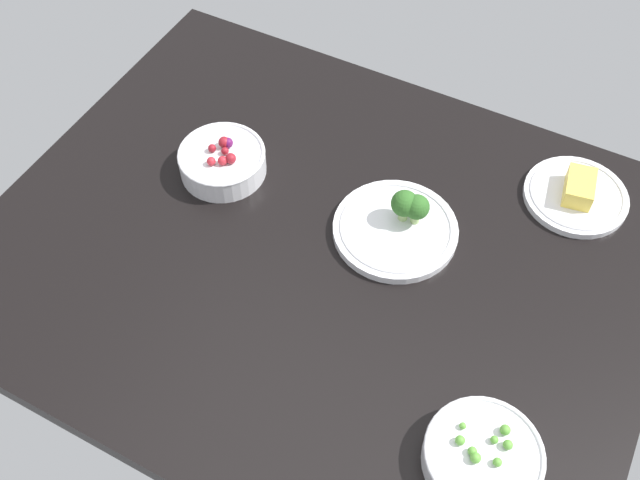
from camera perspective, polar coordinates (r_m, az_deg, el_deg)
The scene contains 5 objects.
dining_table at distance 131.94cm, azimuth -0.00°, elevation -1.04°, with size 116.08×93.63×4.00cm, color black.
bowl_berries at distance 140.87cm, azimuth -7.52°, elevation 6.07°, with size 16.43×16.43×6.88cm.
bowl_peas at distance 112.17cm, azimuth 12.42°, elevation -15.98°, with size 17.24×17.24×5.38cm.
plate_broccoli at distance 131.72cm, azimuth 6.02°, elevation 1.15°, with size 22.32×22.32×8.14cm.
plate_cheese at distance 144.14cm, azimuth 19.15°, elevation 3.36°, with size 19.05×19.05×5.04cm.
Camera 1 is at (-35.80, 68.21, 109.12)cm, focal length 41.55 mm.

